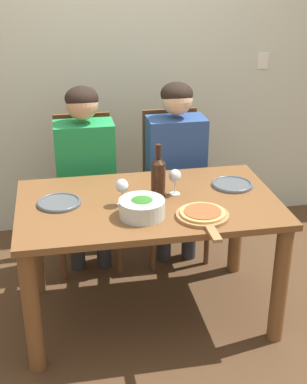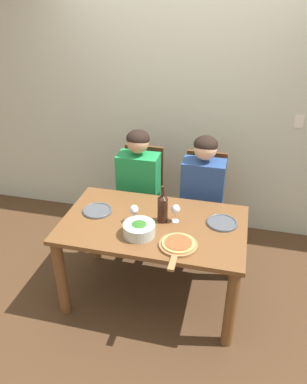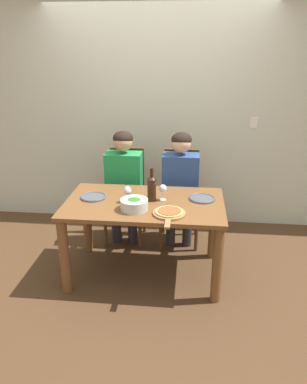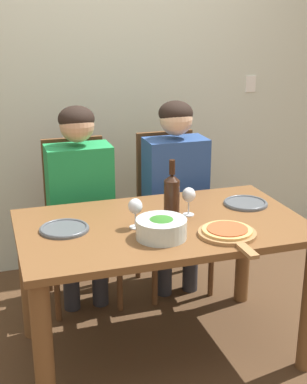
# 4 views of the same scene
# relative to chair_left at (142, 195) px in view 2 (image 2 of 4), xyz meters

# --- Properties ---
(ground_plane) EXTENTS (40.00, 40.00, 0.00)m
(ground_plane) POSITION_rel_chair_left_xyz_m (0.30, -0.74, -0.54)
(ground_plane) COLOR #4C331E
(back_wall) EXTENTS (10.00, 0.06, 2.70)m
(back_wall) POSITION_rel_chair_left_xyz_m (0.30, 0.51, 0.81)
(back_wall) COLOR beige
(back_wall) RESTS_ON ground
(dining_table) EXTENTS (1.44, 0.85, 0.75)m
(dining_table) POSITION_rel_chair_left_xyz_m (0.30, -0.74, 0.06)
(dining_table) COLOR brown
(dining_table) RESTS_ON ground
(chair_left) EXTENTS (0.42, 0.42, 1.02)m
(chair_left) POSITION_rel_chair_left_xyz_m (0.00, 0.00, 0.00)
(chair_left) COLOR brown
(chair_left) RESTS_ON ground
(chair_right) EXTENTS (0.42, 0.42, 1.02)m
(chair_right) POSITION_rel_chair_left_xyz_m (0.60, 0.00, 0.00)
(chair_right) COLOR brown
(chair_right) RESTS_ON ground
(person_woman) EXTENTS (0.47, 0.51, 1.25)m
(person_woman) POSITION_rel_chair_left_xyz_m (-0.00, -0.12, 0.21)
(person_woman) COLOR #28282D
(person_woman) RESTS_ON ground
(person_man) EXTENTS (0.47, 0.51, 1.25)m
(person_man) POSITION_rel_chair_left_xyz_m (0.60, -0.12, 0.21)
(person_man) COLOR #28282D
(person_man) RESTS_ON ground
(wine_bottle) EXTENTS (0.08, 0.08, 0.31)m
(wine_bottle) POSITION_rel_chair_left_xyz_m (0.36, -0.70, 0.33)
(wine_bottle) COLOR black
(wine_bottle) RESTS_ON dining_table
(broccoli_bowl) EXTENTS (0.24, 0.24, 0.10)m
(broccoli_bowl) POSITION_rel_chair_left_xyz_m (0.24, -0.92, 0.25)
(broccoli_bowl) COLOR silver
(broccoli_bowl) RESTS_ON dining_table
(dinner_plate_left) EXTENTS (0.24, 0.24, 0.02)m
(dinner_plate_left) POSITION_rel_chair_left_xyz_m (-0.18, -0.69, 0.21)
(dinner_plate_left) COLOR #4C5156
(dinner_plate_left) RESTS_ON dining_table
(dinner_plate_right) EXTENTS (0.24, 0.24, 0.02)m
(dinner_plate_right) POSITION_rel_chair_left_xyz_m (0.82, -0.63, 0.21)
(dinner_plate_right) COLOR #4C5156
(dinner_plate_right) RESTS_ON dining_table
(pizza_on_board) EXTENTS (0.28, 0.42, 0.04)m
(pizza_on_board) POSITION_rel_chair_left_xyz_m (0.54, -1.00, 0.22)
(pizza_on_board) COLOR #9E7042
(pizza_on_board) RESTS_ON dining_table
(wine_glass_left) EXTENTS (0.07, 0.07, 0.15)m
(wine_glass_left) POSITION_rel_chair_left_xyz_m (0.15, -0.77, 0.31)
(wine_glass_left) COLOR silver
(wine_glass_left) RESTS_ON dining_table
(wine_glass_right) EXTENTS (0.07, 0.07, 0.15)m
(wine_glass_right) POSITION_rel_chair_left_xyz_m (0.46, -0.68, 0.31)
(wine_glass_right) COLOR silver
(wine_glass_right) RESTS_ON dining_table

